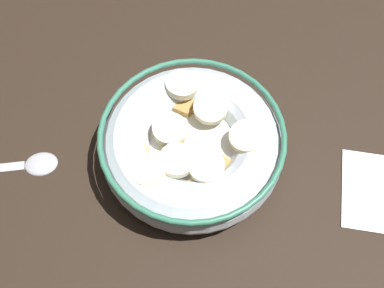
# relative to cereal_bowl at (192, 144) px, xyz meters

# --- Properties ---
(ground_plane) EXTENTS (1.22, 1.22, 0.02)m
(ground_plane) POSITION_rel_cereal_bowl_xyz_m (0.00, -0.00, -0.04)
(ground_plane) COLOR black
(cereal_bowl) EXTENTS (0.19, 0.19, 0.06)m
(cereal_bowl) POSITION_rel_cereal_bowl_xyz_m (0.00, 0.00, 0.00)
(cereal_bowl) COLOR #B2BCC6
(cereal_bowl) RESTS_ON ground_plane
(spoon) EXTENTS (0.13, 0.03, 0.01)m
(spoon) POSITION_rel_cereal_bowl_xyz_m (-0.18, 0.02, -0.03)
(spoon) COLOR #A5A5AD
(spoon) RESTS_ON ground_plane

